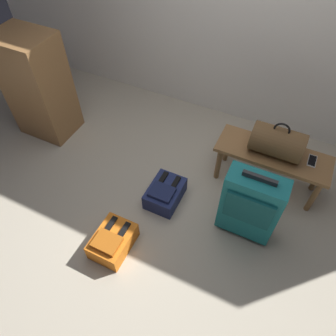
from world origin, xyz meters
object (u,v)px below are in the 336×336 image
(duffel_bag_brown, at_px, (277,142))
(backpack_navy, at_px, (165,193))
(cell_phone, at_px, (312,161))
(backpack_orange, at_px, (113,241))
(side_cabinet, at_px, (38,87))
(suitcase_upright_teal, at_px, (250,205))
(bench, at_px, (272,158))

(duffel_bag_brown, relative_size, backpack_navy, 1.16)
(cell_phone, distance_m, backpack_navy, 1.32)
(backpack_orange, bearing_deg, backpack_navy, 74.32)
(backpack_orange, height_order, side_cabinet, side_cabinet)
(cell_phone, height_order, suitcase_upright_teal, suitcase_upright_teal)
(bench, bearing_deg, backpack_orange, -128.15)
(side_cabinet, bearing_deg, cell_phone, 6.31)
(suitcase_upright_teal, xyz_separation_m, backpack_orange, (-0.92, -0.63, -0.28))
(duffel_bag_brown, xyz_separation_m, backpack_navy, (-0.78, -0.59, -0.47))
(bench, height_order, duffel_bag_brown, duffel_bag_brown)
(bench, xyz_separation_m, cell_phone, (0.32, 0.04, 0.07))
(duffel_bag_brown, height_order, side_cabinet, side_cabinet)
(cell_phone, xyz_separation_m, side_cabinet, (-2.70, -0.30, 0.12))
(suitcase_upright_teal, bearing_deg, cell_phone, 60.87)
(backpack_orange, distance_m, side_cabinet, 1.78)
(duffel_bag_brown, height_order, cell_phone, duffel_bag_brown)
(suitcase_upright_teal, height_order, side_cabinet, side_cabinet)
(bench, bearing_deg, cell_phone, 7.64)
(suitcase_upright_teal, xyz_separation_m, backpack_navy, (-0.75, -0.00, -0.28))
(bench, xyz_separation_m, suitcase_upright_teal, (-0.03, -0.59, 0.02))
(duffel_bag_brown, height_order, backpack_orange, duffel_bag_brown)
(backpack_orange, bearing_deg, bench, 51.85)
(bench, xyz_separation_m, backpack_navy, (-0.78, -0.59, -0.27))
(duffel_bag_brown, bearing_deg, backpack_orange, -128.01)
(cell_phone, relative_size, backpack_navy, 0.38)
(duffel_bag_brown, distance_m, cell_phone, 0.35)
(duffel_bag_brown, height_order, suitcase_upright_teal, duffel_bag_brown)
(cell_phone, relative_size, side_cabinet, 0.13)
(backpack_navy, height_order, side_cabinet, side_cabinet)
(bench, relative_size, suitcase_upright_teal, 1.36)
(duffel_bag_brown, bearing_deg, side_cabinet, -173.86)
(backpack_orange, height_order, backpack_navy, same)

